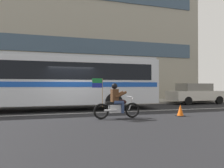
{
  "coord_description": "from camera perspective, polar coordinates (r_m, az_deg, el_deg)",
  "views": [
    {
      "loc": [
        -0.91,
        -11.32,
        1.44
      ],
      "look_at": [
        2.1,
        -0.81,
        1.55
      ],
      "focal_mm": 32.38,
      "sensor_mm": 36.0,
      "label": 1
    }
  ],
  "objects": [
    {
      "name": "parked_sedan_curbside",
      "position": [
        17.79,
        22.6,
        -2.43
      ],
      "size": [
        4.67,
        1.89,
        1.64
      ],
      "color": "silver",
      "rests_on": "ground_plane"
    },
    {
      "name": "fire_hydrant",
      "position": [
        15.71,
        -27.78,
        -3.87
      ],
      "size": [
        0.22,
        0.3,
        0.75
      ],
      "color": "red",
      "rests_on": "sidewalk_curb"
    },
    {
      "name": "sidewalk_curb",
      "position": [
        16.5,
        -12.81,
        -5.31
      ],
      "size": [
        28.0,
        3.8,
        0.15
      ],
      "primitive_type": "cube",
      "color": "#A39E93",
      "rests_on": "ground_plane"
    },
    {
      "name": "motorcycle_with_rider",
      "position": [
        9.0,
        1.3,
        -5.52
      ],
      "size": [
        2.2,
        0.64,
        1.78
      ],
      "color": "black",
      "rests_on": "ground_plane"
    },
    {
      "name": "ground_plane",
      "position": [
        11.45,
        -11.39,
        -7.8
      ],
      "size": [
        60.0,
        60.0,
        0.0
      ],
      "primitive_type": "plane",
      "color": "black"
    },
    {
      "name": "office_building_facade",
      "position": [
        19.62,
        -13.14,
        16.77
      ],
      "size": [
        28.0,
        0.89,
        14.55
      ],
      "color": "gray",
      "rests_on": "ground_plane"
    },
    {
      "name": "traffic_cone",
      "position": [
        10.28,
        18.73,
        -7.15
      ],
      "size": [
        0.36,
        0.36,
        0.55
      ],
      "color": "#EA590F",
      "rests_on": "ground_plane"
    },
    {
      "name": "lane_center_stripe",
      "position": [
        10.85,
        -11.13,
        -8.17
      ],
      "size": [
        26.6,
        0.14,
        0.01
      ],
      "primitive_type": "cube",
      "color": "silver",
      "rests_on": "ground_plane"
    },
    {
      "name": "transit_bus",
      "position": [
        12.52,
        -17.01,
        1.48
      ],
      "size": [
        12.94,
        2.68,
        3.22
      ],
      "color": "silver",
      "rests_on": "ground_plane"
    }
  ]
}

